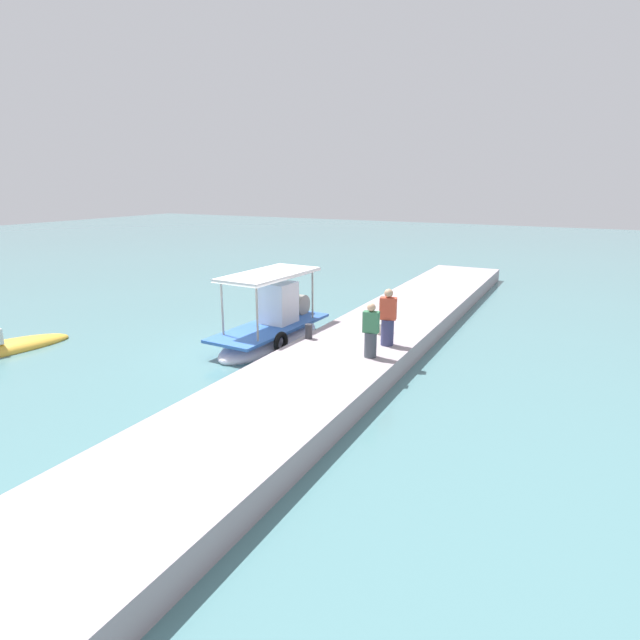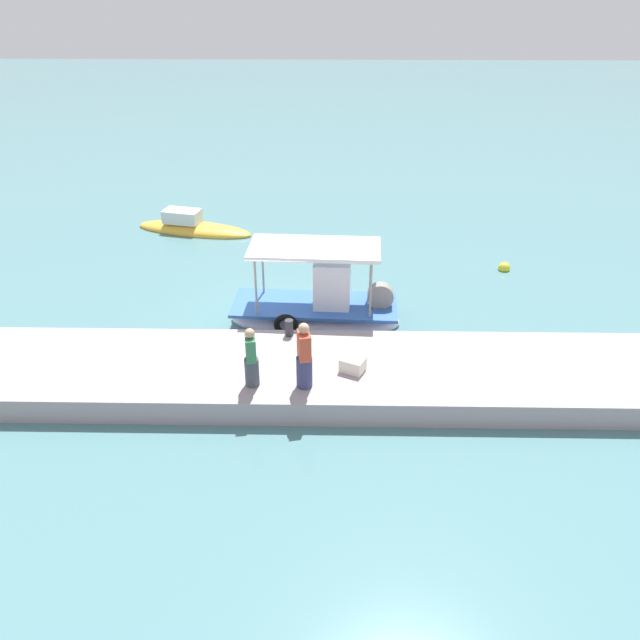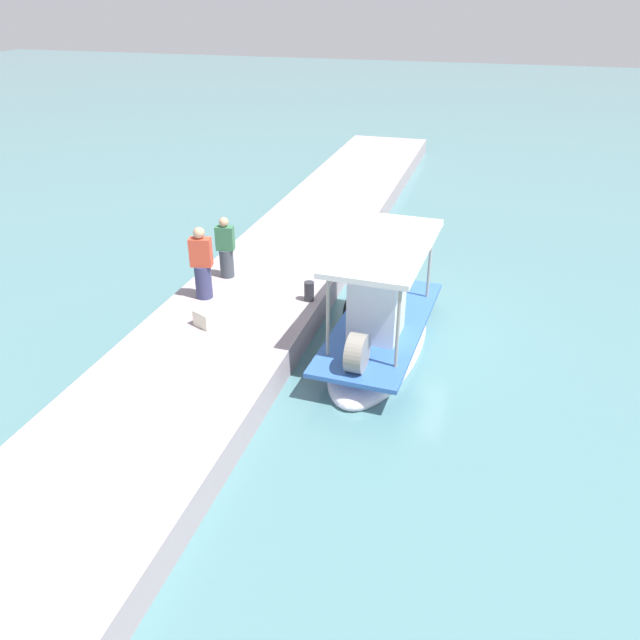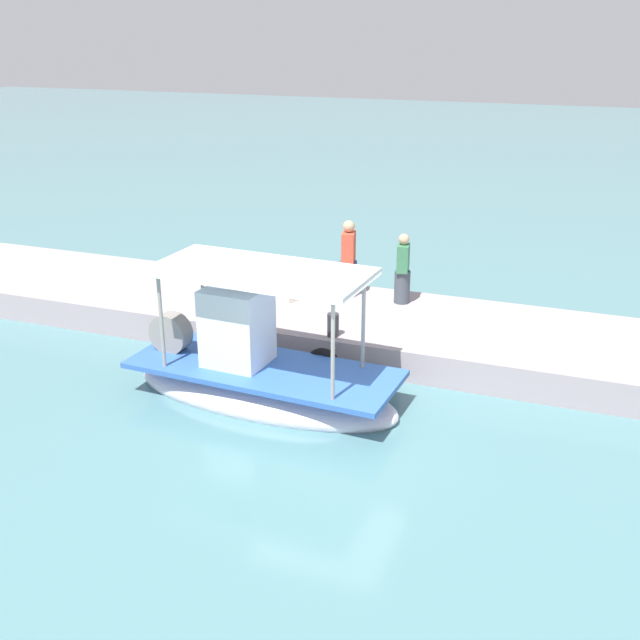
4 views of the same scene
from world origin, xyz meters
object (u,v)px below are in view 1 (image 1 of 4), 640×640
at_px(fisherman_by_crate, 371,333).
at_px(cargo_crate, 380,327).
at_px(marker_buoy, 276,294).
at_px(main_fishing_boat, 273,330).
at_px(mooring_bollard, 309,331).
at_px(fisherman_near_bollard, 388,320).

height_order(fisherman_by_crate, cargo_crate, fisherman_by_crate).
distance_m(fisherman_by_crate, marker_buoy, 11.94).
bearing_deg(main_fishing_boat, fisherman_by_crate, -109.54).
relative_size(fisherman_by_crate, mooring_bollard, 3.35).
bearing_deg(fisherman_by_crate, mooring_bollard, 72.66).
bearing_deg(fisherman_by_crate, fisherman_near_bollard, -1.52).
relative_size(main_fishing_boat, cargo_crate, 9.06).
distance_m(mooring_bollard, cargo_crate, 2.51).
bearing_deg(cargo_crate, fisherman_near_bollard, -149.58).
bearing_deg(main_fishing_boat, mooring_bollard, -112.31).
bearing_deg(cargo_crate, marker_buoy, 53.51).
bearing_deg(fisherman_near_bollard, marker_buoy, 50.62).
xyz_separation_m(fisherman_by_crate, mooring_bollard, (0.77, 2.48, -0.49)).
distance_m(fisherman_near_bollard, mooring_bollard, 2.63).
bearing_deg(fisherman_near_bollard, main_fishing_boat, 86.83).
distance_m(fisherman_near_bollard, cargo_crate, 1.55).
height_order(fisherman_near_bollard, mooring_bollard, fisherman_near_bollard).
bearing_deg(marker_buoy, fisherman_near_bollard, -129.38).
bearing_deg(cargo_crate, fisherman_by_crate, -164.89).
distance_m(main_fishing_boat, fisherman_near_bollard, 4.52).
relative_size(mooring_bollard, marker_buoy, 1.13).
xyz_separation_m(mooring_bollard, marker_buoy, (7.53, 6.01, -0.81)).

